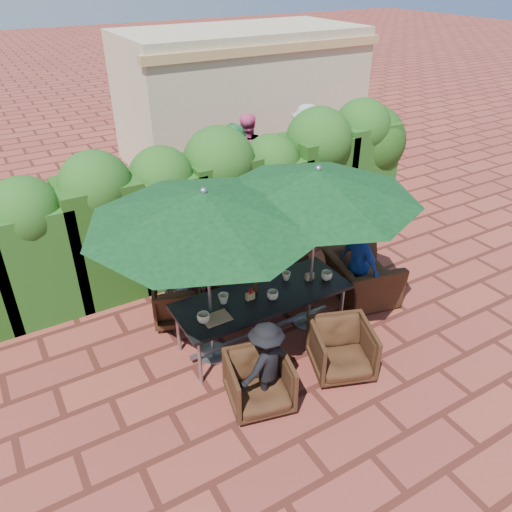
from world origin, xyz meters
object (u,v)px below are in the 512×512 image
umbrella_right (317,184)px  chair_far_right (272,267)px  chair_near_right (342,347)px  chair_end_right (362,271)px  chair_far_mid (236,281)px  dining_table (263,299)px  chair_far_left (177,299)px  chair_near_left (259,380)px  umbrella_left (204,207)px

umbrella_right → chair_far_right: (0.01, 1.03, -1.80)m
umbrella_right → chair_far_right: bearing=89.5°
chair_near_right → chair_end_right: 1.76m
umbrella_right → chair_far_mid: bearing=124.1°
chair_near_right → chair_end_right: size_ratio=0.71×
dining_table → chair_end_right: bearing=3.1°
chair_far_left → chair_far_mid: size_ratio=0.89×
umbrella_right → chair_near_left: (-1.42, -0.96, -1.84)m
dining_table → chair_near_right: (0.55, -1.06, -0.29)m
dining_table → chair_near_left: size_ratio=3.26×
dining_table → umbrella_right: umbrella_right is taller
umbrella_right → chair_end_right: 2.07m
chair_far_left → chair_near_right: size_ratio=0.94×
umbrella_left → chair_near_left: bearing=-84.2°
umbrella_left → chair_end_right: 3.15m
chair_far_left → chair_far_mid: 0.95m
chair_far_mid → chair_end_right: bearing=144.0°
dining_table → chair_far_mid: bearing=84.5°
chair_end_right → chair_near_left: bearing=126.0°
chair_end_right → chair_near_right: bearing=143.7°
chair_far_right → chair_near_right: bearing=83.8°
umbrella_left → chair_end_right: bearing=1.2°
chair_far_right → dining_table: bearing=51.8°
chair_far_right → chair_near_right: (-0.22, -2.05, -0.04)m
chair_far_mid → chair_far_right: (0.68, 0.03, 0.02)m
chair_end_right → chair_far_mid: bearing=76.8°
chair_far_right → chair_near_right: size_ratio=1.09×
dining_table → chair_far_left: (-0.85, 1.01, -0.32)m
chair_far_left → chair_near_left: 2.03m
chair_far_right → chair_end_right: (1.09, -0.88, 0.06)m
chair_far_left → dining_table: bearing=150.3°
umbrella_right → chair_near_right: 2.11m
chair_near_right → chair_end_right: (1.32, 1.17, 0.09)m
chair_far_mid → chair_far_right: bearing=172.2°
dining_table → umbrella_right: (0.77, -0.05, 1.54)m
chair_far_left → chair_end_right: (2.72, -0.91, 0.12)m
chair_end_right → chair_far_right: bearing=63.5°
chair_far_mid → chair_near_left: size_ratio=1.08×
chair_far_mid → chair_end_right: size_ratio=0.74×
umbrella_right → chair_near_right: umbrella_right is taller
chair_far_left → chair_near_right: chair_near_right is taller
chair_far_left → chair_near_left: size_ratio=0.96×
chair_end_right → umbrella_left: bearing=103.4°
dining_table → chair_near_left: dining_table is taller
umbrella_right → chair_far_left: (-1.62, 1.06, -1.86)m
dining_table → chair_far_mid: chair_far_mid is taller
chair_near_left → chair_end_right: size_ratio=0.69×
chair_far_left → chair_end_right: size_ratio=0.66×
chair_far_mid → umbrella_right: bearing=113.5°
chair_far_mid → chair_end_right: (1.78, -0.85, 0.07)m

